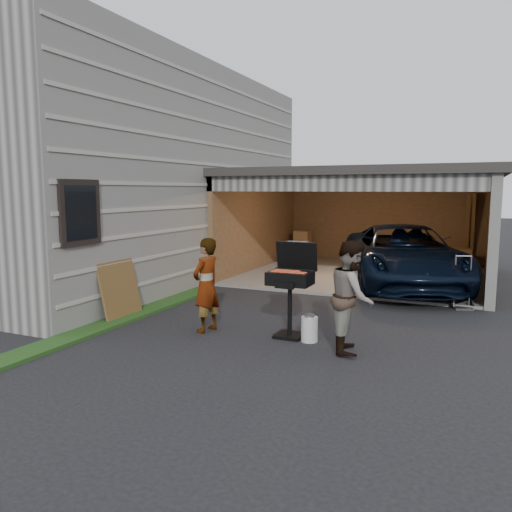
{
  "coord_description": "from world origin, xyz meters",
  "views": [
    {
      "loc": [
        3.62,
        -7.2,
        2.37
      ],
      "look_at": [
        -0.15,
        1.21,
        1.15
      ],
      "focal_mm": 35.0,
      "sensor_mm": 36.0,
      "label": 1
    }
  ],
  "objects_px": {
    "propane_tank": "(309,329)",
    "plywood_panel": "(120,290)",
    "woman": "(206,285)",
    "hand_truck": "(462,298)",
    "man": "(352,296)",
    "minivan": "(403,258)",
    "bbq_grill": "(291,281)"
  },
  "relations": [
    {
      "from": "propane_tank",
      "to": "man",
      "type": "bearing_deg",
      "value": -15.86
    },
    {
      "from": "woman",
      "to": "plywood_panel",
      "type": "xyz_separation_m",
      "value": [
        -1.9,
        0.1,
        -0.26
      ]
    },
    {
      "from": "minivan",
      "to": "hand_truck",
      "type": "bearing_deg",
      "value": -69.9
    },
    {
      "from": "minivan",
      "to": "hand_truck",
      "type": "height_order",
      "value": "minivan"
    },
    {
      "from": "man",
      "to": "hand_truck",
      "type": "height_order",
      "value": "man"
    },
    {
      "from": "man",
      "to": "bbq_grill",
      "type": "xyz_separation_m",
      "value": [
        -1.07,
        0.33,
        0.08
      ]
    },
    {
      "from": "propane_tank",
      "to": "hand_truck",
      "type": "distance_m",
      "value": 3.98
    },
    {
      "from": "bbq_grill",
      "to": "woman",
      "type": "bearing_deg",
      "value": -168.27
    },
    {
      "from": "propane_tank",
      "to": "plywood_panel",
      "type": "height_order",
      "value": "plywood_panel"
    },
    {
      "from": "plywood_panel",
      "to": "minivan",
      "type": "bearing_deg",
      "value": 49.97
    },
    {
      "from": "plywood_panel",
      "to": "man",
      "type": "bearing_deg",
      "value": -1.86
    },
    {
      "from": "woman",
      "to": "bbq_grill",
      "type": "xyz_separation_m",
      "value": [
        1.4,
        0.29,
        0.12
      ]
    },
    {
      "from": "hand_truck",
      "to": "man",
      "type": "bearing_deg",
      "value": -131.65
    },
    {
      "from": "woman",
      "to": "bbq_grill",
      "type": "bearing_deg",
      "value": 112.0
    },
    {
      "from": "plywood_panel",
      "to": "hand_truck",
      "type": "height_order",
      "value": "hand_truck"
    },
    {
      "from": "minivan",
      "to": "woman",
      "type": "xyz_separation_m",
      "value": [
        -2.47,
        -5.3,
        0.06
      ]
    },
    {
      "from": "propane_tank",
      "to": "plywood_panel",
      "type": "distance_m",
      "value": 3.68
    },
    {
      "from": "minivan",
      "to": "man",
      "type": "distance_m",
      "value": 5.34
    },
    {
      "from": "bbq_grill",
      "to": "propane_tank",
      "type": "relative_size",
      "value": 3.87
    },
    {
      "from": "hand_truck",
      "to": "propane_tank",
      "type": "bearing_deg",
      "value": -142.24
    },
    {
      "from": "bbq_grill",
      "to": "propane_tank",
      "type": "height_order",
      "value": "bbq_grill"
    },
    {
      "from": "minivan",
      "to": "propane_tank",
      "type": "bearing_deg",
      "value": -116.45
    },
    {
      "from": "minivan",
      "to": "man",
      "type": "height_order",
      "value": "man"
    },
    {
      "from": "man",
      "to": "plywood_panel",
      "type": "bearing_deg",
      "value": 74.69
    },
    {
      "from": "propane_tank",
      "to": "hand_truck",
      "type": "relative_size",
      "value": 0.36
    },
    {
      "from": "propane_tank",
      "to": "plywood_panel",
      "type": "bearing_deg",
      "value": -179.08
    },
    {
      "from": "bbq_grill",
      "to": "propane_tank",
      "type": "xyz_separation_m",
      "value": [
        0.37,
        -0.13,
        -0.71
      ]
    },
    {
      "from": "woman",
      "to": "hand_truck",
      "type": "distance_m",
      "value": 5.28
    },
    {
      "from": "bbq_grill",
      "to": "propane_tank",
      "type": "distance_m",
      "value": 0.81
    },
    {
      "from": "man",
      "to": "propane_tank",
      "type": "height_order",
      "value": "man"
    },
    {
      "from": "man",
      "to": "bbq_grill",
      "type": "height_order",
      "value": "man"
    },
    {
      "from": "woman",
      "to": "propane_tank",
      "type": "distance_m",
      "value": 1.87
    }
  ]
}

